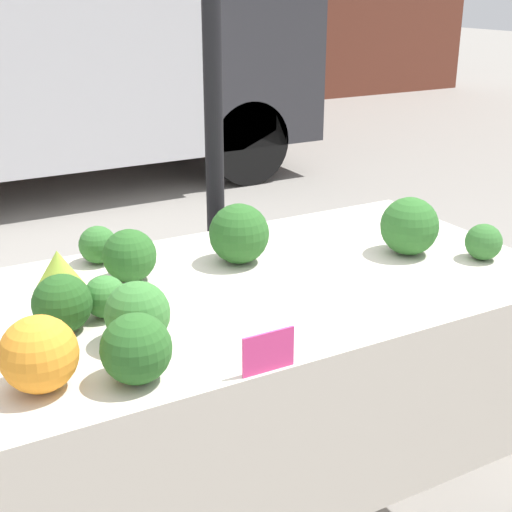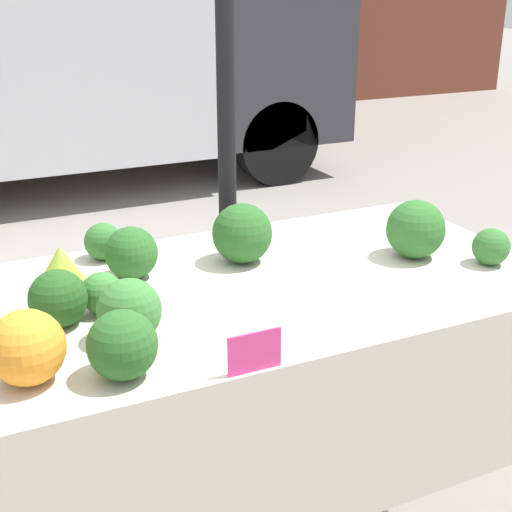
{
  "view_description": "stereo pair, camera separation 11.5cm",
  "coord_description": "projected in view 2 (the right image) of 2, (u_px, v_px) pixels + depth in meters",
  "views": [
    {
      "loc": [
        -0.91,
        -1.66,
        1.7
      ],
      "look_at": [
        0.0,
        0.0,
        0.97
      ],
      "focal_mm": 50.0,
      "sensor_mm": 36.0,
      "label": 1
    },
    {
      "loc": [
        -0.81,
        -1.71,
        1.7
      ],
      "look_at": [
        0.0,
        0.0,
        0.97
      ],
      "focal_mm": 50.0,
      "sensor_mm": 36.0,
      "label": 2
    }
  ],
  "objects": [
    {
      "name": "broccoli_head_6",
      "position": [
        102.0,
        293.0,
        1.85
      ],
      "size": [
        0.11,
        0.11,
        0.11
      ],
      "color": "#387533",
      "rests_on": "market_table"
    },
    {
      "name": "romanesco_head",
      "position": [
        61.0,
        266.0,
        2.02
      ],
      "size": [
        0.15,
        0.15,
        0.12
      ],
      "color": "#93B238",
      "rests_on": "market_table"
    },
    {
      "name": "broccoli_head_5",
      "position": [
        131.0,
        253.0,
        2.06
      ],
      "size": [
        0.15,
        0.15,
        0.15
      ],
      "color": "#285B23",
      "rests_on": "market_table"
    },
    {
      "name": "broccoli_head_7",
      "position": [
        129.0,
        310.0,
        1.7
      ],
      "size": [
        0.16,
        0.16,
        0.16
      ],
      "color": "#387533",
      "rests_on": "market_table"
    },
    {
      "name": "broccoli_head_2",
      "position": [
        242.0,
        233.0,
        2.17
      ],
      "size": [
        0.18,
        0.18,
        0.18
      ],
      "color": "#285B23",
      "rests_on": "market_table"
    },
    {
      "name": "broccoli_head_0",
      "position": [
        491.0,
        247.0,
        2.16
      ],
      "size": [
        0.11,
        0.11,
        0.11
      ],
      "color": "#336B2D",
      "rests_on": "market_table"
    },
    {
      "name": "market_table",
      "position": [
        266.0,
        326.0,
        2.04
      ],
      "size": [
        1.72,
        0.93,
        0.89
      ],
      "color": "beige",
      "rests_on": "ground_plane"
    },
    {
      "name": "tent_pole",
      "position": [
        226.0,
        69.0,
        2.59
      ],
      "size": [
        0.07,
        0.07,
        2.8
      ],
      "color": "black",
      "rests_on": "ground_plane"
    },
    {
      "name": "broccoli_head_8",
      "position": [
        122.0,
        345.0,
        1.54
      ],
      "size": [
        0.16,
        0.16,
        0.16
      ],
      "color": "#285B23",
      "rests_on": "market_table"
    },
    {
      "name": "broccoli_head_3",
      "position": [
        103.0,
        241.0,
        2.2
      ],
      "size": [
        0.12,
        0.12,
        0.12
      ],
      "color": "#336B2D",
      "rests_on": "market_table"
    },
    {
      "name": "price_sign",
      "position": [
        255.0,
        352.0,
        1.57
      ],
      "size": [
        0.13,
        0.01,
        0.1
      ],
      "color": "#E53D84",
      "rests_on": "market_table"
    },
    {
      "name": "orange_cauliflower",
      "position": [
        27.0,
        348.0,
        1.52
      ],
      "size": [
        0.17,
        0.17,
        0.17
      ],
      "color": "orange",
      "rests_on": "market_table"
    },
    {
      "name": "broccoli_head_1",
      "position": [
        416.0,
        229.0,
        2.21
      ],
      "size": [
        0.18,
        0.18,
        0.18
      ],
      "color": "#2D6628",
      "rests_on": "market_table"
    },
    {
      "name": "parked_truck",
      "position": [
        31.0,
        12.0,
        5.93
      ],
      "size": [
        4.81,
        2.25,
        2.75
      ],
      "color": "silver",
      "rests_on": "ground_plane"
    },
    {
      "name": "broccoli_head_4",
      "position": [
        58.0,
        299.0,
        1.77
      ],
      "size": [
        0.15,
        0.15,
        0.15
      ],
      "color": "#23511E",
      "rests_on": "market_table"
    }
  ]
}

